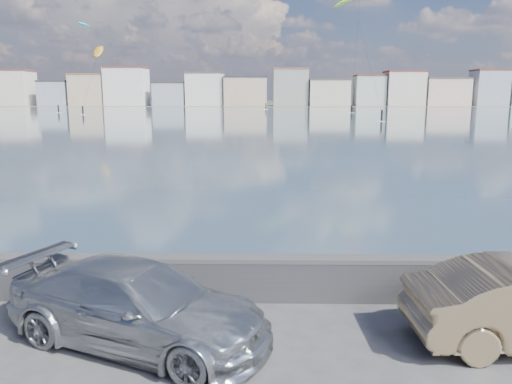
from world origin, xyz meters
TOP-DOWN VIEW (x-y plane):
  - ground at (0.00, 0.00)m, footprint 700.00×700.00m
  - bay_water at (0.00, 91.50)m, footprint 500.00×177.00m
  - far_shore_strip at (0.00, 200.00)m, footprint 500.00×60.00m
  - seawall at (0.00, 2.70)m, footprint 400.00×0.36m
  - far_buildings at (1.31, 186.00)m, footprint 240.79×13.26m
  - car_silver at (-1.10, 0.75)m, footprint 5.48×3.86m
  - kitesurfer_1 at (-46.07, 127.07)m, footprint 5.28×17.83m
  - kitesurfer_12 at (-38.69, 114.94)m, footprint 4.15×17.55m

SIDE VIEW (x-z plane):
  - ground at x=0.00m, z-range 0.00..0.00m
  - bay_water at x=0.00m, z-range 0.01..0.01m
  - far_shore_strip at x=0.00m, z-range 0.01..0.01m
  - seawall at x=0.00m, z-range 0.04..1.12m
  - car_silver at x=-1.10m, z-range 0.00..1.47m
  - far_buildings at x=1.31m, z-range -1.27..13.33m
  - kitesurfer_12 at x=-38.69m, z-range 5.92..22.73m
  - kitesurfer_1 at x=-46.07m, z-range 10.37..33.52m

